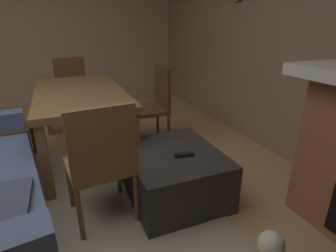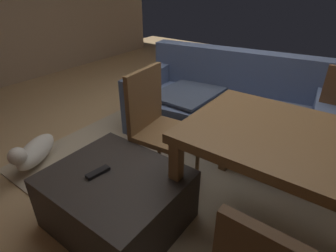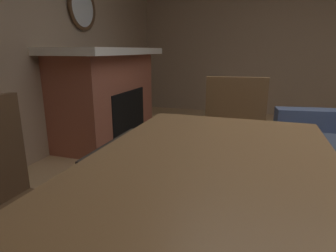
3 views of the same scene
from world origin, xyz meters
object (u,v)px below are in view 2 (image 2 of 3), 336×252
at_px(dining_table, 331,159).
at_px(dining_chair_west, 156,120).
at_px(small_dog, 34,152).
at_px(ottoman_coffee_table, 117,199).
at_px(couch, 225,109).
at_px(tv_remote, 98,172).

height_order(dining_table, dining_chair_west, dining_chair_west).
relative_size(dining_table, small_dog, 2.96).
height_order(ottoman_coffee_table, dining_table, dining_table).
xyz_separation_m(dining_table, dining_chair_west, (-1.22, -0.01, -0.14)).
relative_size(couch, dining_chair_west, 2.22).
distance_m(ottoman_coffee_table, tv_remote, 0.24).
relative_size(tv_remote, small_dog, 0.29).
height_order(tv_remote, dining_table, dining_table).
distance_m(ottoman_coffee_table, small_dog, 1.06).
height_order(couch, dining_chair_west, dining_chair_west).
bearing_deg(ottoman_coffee_table, tv_remote, -152.39).
bearing_deg(tv_remote, dining_table, 36.81).
height_order(tv_remote, small_dog, tv_remote).
distance_m(dining_table, small_dog, 2.29).
bearing_deg(tv_remote, small_dog, -175.16).
distance_m(dining_chair_west, small_dog, 1.17).
height_order(ottoman_coffee_table, tv_remote, tv_remote).
distance_m(ottoman_coffee_table, dining_table, 1.33).
distance_m(couch, tv_remote, 1.62).
bearing_deg(dining_table, tv_remote, -151.34).
xyz_separation_m(tv_remote, dining_chair_west, (-0.02, 0.64, 0.10)).
bearing_deg(tv_remote, couch, 93.35).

